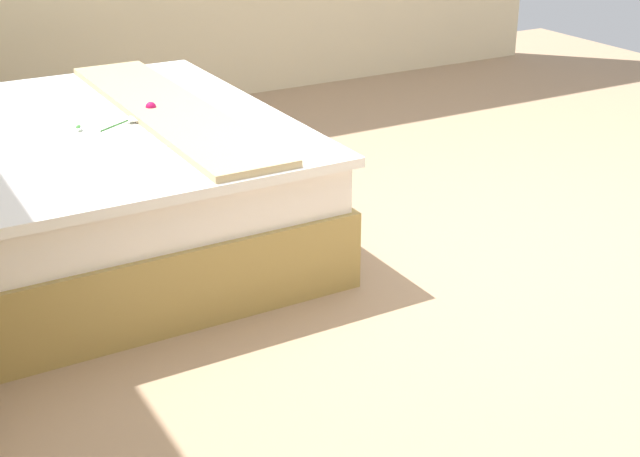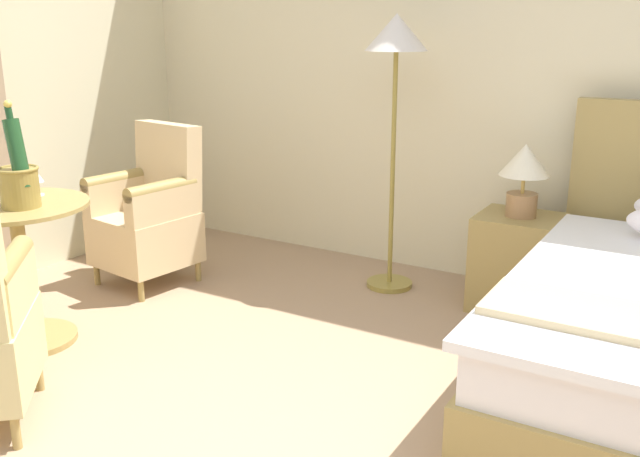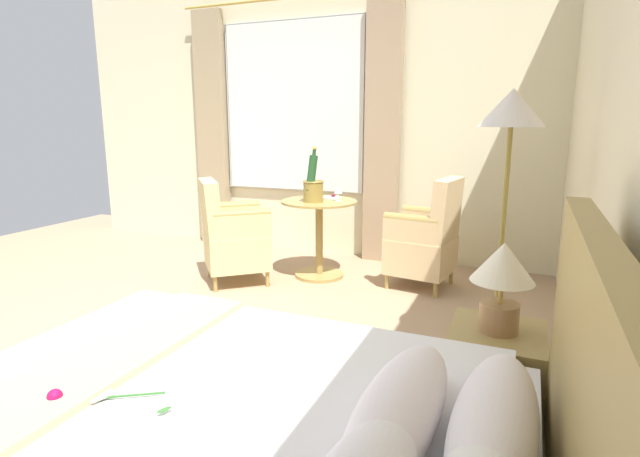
% 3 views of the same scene
% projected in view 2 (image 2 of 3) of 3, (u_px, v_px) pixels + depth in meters
% --- Properties ---
extents(wall_headboard_side, '(6.19, 0.12, 3.00)m').
position_uv_depth(wall_headboard_side, '(583.00, 37.00, 3.96)').
color(wall_headboard_side, beige).
rests_on(wall_headboard_side, ground).
extents(nightstand, '(0.47, 0.41, 0.55)m').
position_uv_depth(nightstand, '(517.00, 263.00, 4.01)').
color(nightstand, '#9E8448').
rests_on(nightstand, ground).
extents(bedside_lamp, '(0.27, 0.27, 0.40)m').
position_uv_depth(bedside_lamp, '(524.00, 170.00, 3.86)').
color(bedside_lamp, '#9C734A').
rests_on(bedside_lamp, nightstand).
extents(floor_lamp_brass, '(0.36, 0.36, 1.63)m').
position_uv_depth(floor_lamp_brass, '(396.00, 59.00, 4.04)').
color(floor_lamp_brass, olive).
rests_on(floor_lamp_brass, ground).
extents(side_table_round, '(0.70, 0.70, 0.73)m').
position_uv_depth(side_table_round, '(22.00, 262.00, 3.54)').
color(side_table_round, '#9E8448').
rests_on(side_table_round, ground).
extents(champagne_bucket, '(0.19, 0.19, 0.51)m').
position_uv_depth(champagne_bucket, '(19.00, 178.00, 3.36)').
color(champagne_bucket, olive).
rests_on(champagne_bucket, side_table_round).
extents(wine_glass_near_bucket, '(0.08, 0.08, 0.14)m').
position_uv_depth(wine_glass_near_bucket, '(36.00, 177.00, 3.59)').
color(wine_glass_near_bucket, white).
rests_on(wine_glass_near_bucket, side_table_round).
extents(armchair_by_window, '(0.59, 0.61, 0.98)m').
position_uv_depth(armchair_by_window, '(150.00, 215.00, 4.40)').
color(armchair_by_window, '#9E8448').
rests_on(armchair_by_window, ground).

